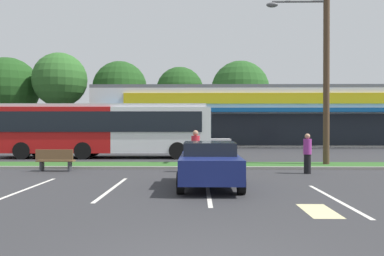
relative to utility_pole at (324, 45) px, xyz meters
name	(u,v)px	position (x,y,z in m)	size (l,w,h in m)	color
grass_median	(198,165)	(-6.05, -0.07, -5.79)	(56.00, 2.20, 0.12)	#2D5B23
curb_lip	(198,168)	(-6.05, -1.29, -5.79)	(56.00, 0.24, 0.12)	gray
parking_stripe_0	(27,189)	(-11.39, -6.96, -5.85)	(0.12, 4.80, 0.01)	silver
parking_stripe_1	(112,188)	(-8.73, -6.85, -5.85)	(0.12, 4.80, 0.01)	silver
parking_stripe_2	(208,191)	(-5.73, -7.38, -5.85)	(0.12, 4.80, 0.01)	silver
parking_stripe_3	(335,199)	(-2.34, -8.58, -5.85)	(0.12, 4.80, 0.01)	silver
lot_arrow	(319,211)	(-3.22, -10.07, -5.85)	(0.70, 1.60, 0.01)	beige
storefront_building	(252,117)	(-0.39, 22.41, -3.07)	(30.44, 14.31, 5.57)	silver
tree_far_left	(8,89)	(-29.68, 30.47, 0.64)	(7.73, 7.73, 10.36)	#473323
tree_left	(60,80)	(-22.65, 28.99, 1.55)	(6.48, 6.48, 10.67)	#473323
tree_mid_left	(120,88)	(-15.64, 30.22, 0.63)	(6.66, 6.66, 9.82)	#473323
tree_mid	(180,91)	(-8.21, 29.27, 0.25)	(5.71, 5.71, 8.97)	#473323
tree_mid_right	(240,90)	(-1.04, 28.21, 0.26)	(6.81, 6.81, 9.52)	#473323
utility_pole	(324,45)	(0.00, 0.00, 0.00)	(3.03, 2.40, 11.00)	#4C3826
city_bus	(104,129)	(-11.74, 5.02, -4.09)	(12.99, 2.81, 3.25)	#B71414
bus_stop_bench	(55,160)	(-12.18, -2.21, -5.35)	(1.60, 0.45, 0.95)	brown
car_0	(199,142)	(-5.93, 10.10, -5.09)	(4.43, 2.01, 1.48)	#B7B7BC
car_2	(210,164)	(-5.66, -6.50, -5.09)	(1.98, 4.13, 1.45)	navy
pedestrian_near_bench	(196,151)	(-6.14, -2.37, -4.96)	(0.36, 0.36, 1.78)	#726651
pedestrian_by_pole	(307,154)	(-1.54, -2.86, -5.03)	(0.33, 0.33, 1.65)	black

